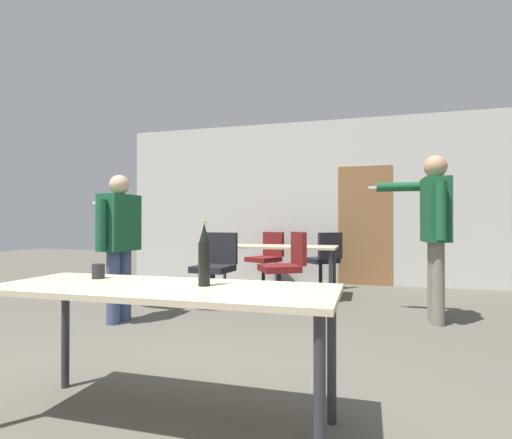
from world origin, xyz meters
name	(u,v)px	position (x,y,z in m)	size (l,w,h in m)	color
back_wall	(303,203)	(0.02, 5.66, 1.44)	(6.72, 0.12, 2.89)	beige
conference_table_near	(163,300)	(0.10, 0.39, 0.66)	(1.83, 0.67, 0.73)	#C6B793
conference_table_far	(273,250)	(-0.19, 4.18, 0.67)	(1.84, 0.75, 0.73)	#C6B793
person_center_tall	(434,222)	(1.83, 3.11, 1.08)	(0.82, 0.66, 1.79)	slate
person_left_plaid	(118,234)	(-1.45, 2.24, 0.95)	(0.73, 0.70, 1.58)	#3D4C75
office_chair_far_left	(266,261)	(-0.53, 5.14, 0.42)	(0.64, 0.67, 0.91)	black
office_chair_far_right	(285,271)	(0.13, 3.49, 0.45)	(0.67, 0.65, 0.95)	black
office_chair_near_pushed	(323,263)	(0.45, 5.02, 0.42)	(0.68, 0.69, 0.92)	black
office_chair_side_rolled	(216,271)	(-0.76, 3.36, 0.44)	(0.52, 0.57, 0.94)	black
beer_bottle	(204,256)	(0.31, 0.45, 0.89)	(0.06, 0.06, 0.34)	black
drink_cup	(98,271)	(-0.40, 0.54, 0.78)	(0.07, 0.07, 0.09)	#232328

